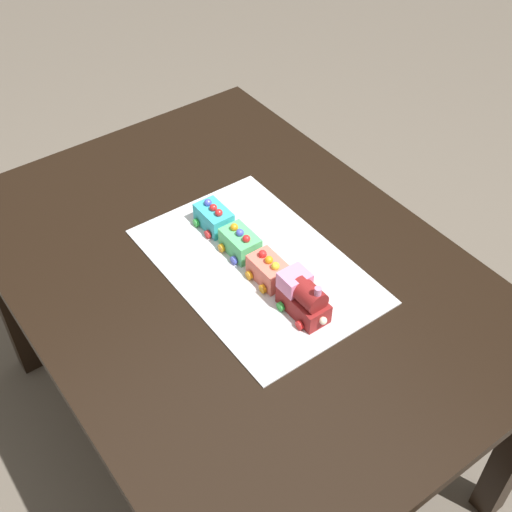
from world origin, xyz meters
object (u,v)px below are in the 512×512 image
Objects in this scene: dining_table at (235,294)px; cake_car_gondola_coral at (269,270)px; cake_car_caboose_turquoise at (214,217)px; cake_locomotive at (303,297)px; cake_car_flatbed_mint_green at (240,243)px.

cake_car_gondola_coral reaches higher than dining_table.
dining_table is at bearing 165.23° from cake_car_caboose_turquoise.
dining_table is 0.27m from cake_locomotive.
cake_car_flatbed_mint_green is at bearing 0.00° from cake_car_gondola_coral.
dining_table is 14.00× the size of cake_car_caboose_turquoise.
cake_car_caboose_turquoise is (0.12, 0.00, 0.00)m from cake_car_flatbed_mint_green.
cake_car_flatbed_mint_green is at bearing 180.00° from cake_car_caboose_turquoise.
cake_locomotive is 1.40× the size of cake_car_flatbed_mint_green.
cake_car_flatbed_mint_green is (0.03, -0.04, 0.14)m from dining_table.
cake_car_flatbed_mint_green is (0.12, 0.00, 0.00)m from cake_car_gondola_coral.
cake_car_caboose_turquoise is at bearing -14.77° from dining_table.
cake_locomotive reaches higher than dining_table.
dining_table is 0.15m from cake_car_flatbed_mint_green.
dining_table is 0.17m from cake_car_gondola_coral.
cake_car_gondola_coral is at bearing 180.00° from cake_car_caboose_turquoise.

